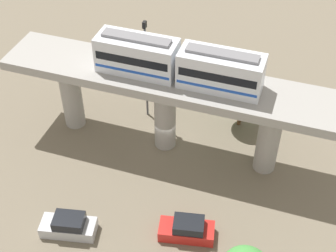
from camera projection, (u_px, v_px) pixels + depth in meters
name	position (u px, v px, depth m)	size (l,w,h in m)	color
ground_plane	(165.00, 143.00, 45.34)	(120.00, 120.00, 0.00)	#706654
viaduct	(165.00, 94.00, 41.47)	(5.20, 28.00, 7.69)	#999691
train	(178.00, 63.00, 38.91)	(2.64, 13.55, 3.24)	silver
parked_car_silver	(69.00, 226.00, 37.54)	(2.63, 4.48, 1.76)	#B2B5BA
parked_car_red	(187.00, 230.00, 37.28)	(2.59, 4.47, 1.76)	red
tree_near_viaduct	(204.00, 65.00, 48.32)	(3.72, 3.72, 5.52)	brown
tree_mid_lot	(242.00, 98.00, 45.25)	(3.41, 3.41, 4.87)	brown
signal_post	(146.00, 67.00, 44.65)	(0.44, 0.28, 10.29)	#4C4C51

